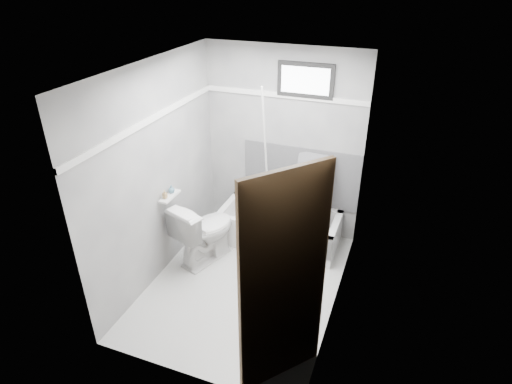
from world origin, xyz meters
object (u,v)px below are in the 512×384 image
at_px(toilet, 205,231).
at_px(door, 305,319).
at_px(office_chair, 302,200).
at_px(soap_bottle_a, 165,194).
at_px(soap_bottle_b, 171,189).
at_px(bathtub, 279,227).

bearing_deg(toilet, door, 155.09).
bearing_deg(office_chair, soap_bottle_a, -136.98).
distance_m(door, soap_bottle_b, 2.39).
distance_m(door, soap_bottle_a, 2.31).
height_order(office_chair, door, door).
bearing_deg(door, soap_bottle_a, 146.08).
relative_size(soap_bottle_a, soap_bottle_b, 1.00).
distance_m(bathtub, soap_bottle_a, 1.58).
distance_m(bathtub, toilet, 0.99).
relative_size(door, soap_bottle_b, 21.40).
relative_size(office_chair, door, 0.52).
xyz_separation_m(bathtub, toilet, (-0.72, -0.65, 0.18)).
bearing_deg(soap_bottle_a, door, -33.92).
bearing_deg(office_chair, toilet, -138.01).
bearing_deg(soap_bottle_b, bathtub, 36.95).
xyz_separation_m(office_chair, toilet, (-0.98, -0.70, -0.25)).
height_order(toilet, door, door).
xyz_separation_m(bathtub, soap_bottle_b, (-1.04, -0.78, 0.75)).
bearing_deg(door, bathtub, 111.80).
distance_m(bathtub, soap_bottle_b, 1.50).
relative_size(bathtub, toilet, 1.88).
distance_m(office_chair, door, 2.37).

